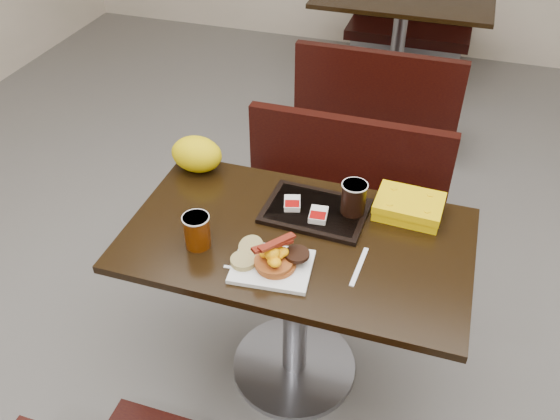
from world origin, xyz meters
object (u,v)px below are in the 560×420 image
(platter, at_px, (272,267))
(knife, at_px, (359,267))
(fork, at_px, (237,268))
(table_near, at_px, (295,309))
(pancake_stack, at_px, (276,263))
(bench_near_n, at_px, (337,206))
(table_far, at_px, (397,49))
(coffee_cup_far, at_px, (354,198))
(paper_bag, at_px, (197,154))
(tray, at_px, (315,211))
(clamshell, at_px, (409,207))
(hashbrown_sleeve_left, at_px, (292,203))
(hashbrown_sleeve_right, at_px, (318,215))
(coffee_cup_near, at_px, (197,231))
(bench_far_s, at_px, (380,94))
(bench_far_n, at_px, (410,17))

(platter, xyz_separation_m, knife, (0.27, 0.09, -0.01))
(fork, bearing_deg, table_near, 52.01)
(pancake_stack, bearing_deg, bench_near_n, 88.63)
(table_far, distance_m, coffee_cup_far, 2.47)
(pancake_stack, relative_size, knife, 0.70)
(knife, xyz_separation_m, paper_bag, (-0.73, 0.36, 0.07))
(tray, bearing_deg, clamshell, 19.36)
(clamshell, height_order, paper_bag, paper_bag)
(tray, distance_m, hashbrown_sleeve_left, 0.09)
(hashbrown_sleeve_right, bearing_deg, coffee_cup_far, 26.57)
(coffee_cup_near, xyz_separation_m, hashbrown_sleeve_left, (0.25, 0.28, -0.03))
(table_near, height_order, platter, platter)
(tray, bearing_deg, table_far, 93.09)
(bench_far_s, xyz_separation_m, fork, (-0.14, -2.12, 0.39))
(platter, distance_m, hashbrown_sleeve_left, 0.32)
(tray, relative_size, hashbrown_sleeve_left, 4.63)
(table_near, distance_m, table_far, 2.60)
(bench_near_n, bearing_deg, table_near, -90.00)
(bench_far_s, bearing_deg, bench_far_n, 90.00)
(bench_near_n, relative_size, fork, 8.27)
(platter, bearing_deg, pancake_stack, -4.83)
(knife, bearing_deg, paper_bag, -112.58)
(knife, height_order, hashbrown_sleeve_left, hashbrown_sleeve_left)
(pancake_stack, relative_size, hashbrown_sleeve_right, 1.57)
(bench_far_n, bearing_deg, table_near, -90.00)
(bench_far_s, relative_size, knife, 5.28)
(hashbrown_sleeve_left, height_order, paper_bag, paper_bag)
(bench_far_s, distance_m, pancake_stack, 2.12)
(bench_far_s, height_order, pancake_stack, pancake_stack)
(hashbrown_sleeve_left, distance_m, paper_bag, 0.46)
(table_near, bearing_deg, fork, -123.64)
(platter, bearing_deg, knife, 13.32)
(bench_far_n, bearing_deg, bench_near_n, -90.00)
(bench_near_n, xyz_separation_m, platter, (-0.03, -0.88, 0.40))
(bench_far_s, bearing_deg, table_near, -90.00)
(table_near, bearing_deg, paper_bag, 151.10)
(bench_near_n, height_order, clamshell, clamshell)
(bench_far_s, distance_m, platter, 2.12)
(coffee_cup_near, xyz_separation_m, knife, (0.55, 0.06, -0.06))
(bench_far_s, distance_m, fork, 2.16)
(bench_far_s, xyz_separation_m, clamshell, (0.35, -1.66, 0.42))
(pancake_stack, distance_m, fork, 0.13)
(table_near, relative_size, tray, 3.26)
(bench_far_n, relative_size, coffee_cup_far, 8.27)
(bench_far_n, relative_size, paper_bag, 4.85)
(table_far, bearing_deg, table_near, -90.00)
(bench_far_s, relative_size, coffee_cup_near, 8.19)
(bench_near_n, relative_size, bench_far_s, 1.00)
(pancake_stack, height_order, hashbrown_sleeve_left, pancake_stack)
(table_near, relative_size, clamshell, 5.03)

